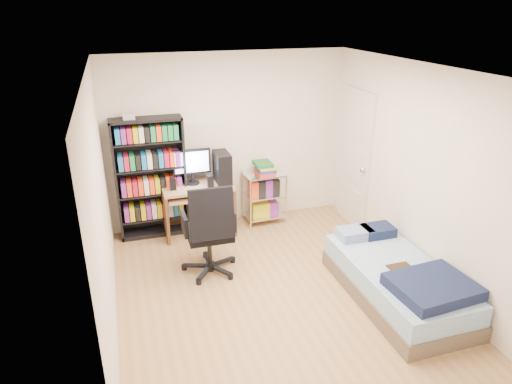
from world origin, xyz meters
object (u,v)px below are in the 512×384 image
object	(u,v)px
bed	(398,281)
computer_desk	(204,188)
media_shelf	(151,177)
office_chair	(210,245)

from	to	relation	value
bed	computer_desk	bearing A→B (deg)	126.70
media_shelf	bed	bearing A→B (deg)	-44.93
media_shelf	bed	distance (m)	3.49
media_shelf	office_chair	xyz separation A→B (m)	(0.55, -1.26, -0.49)
computer_desk	office_chair	world-z (taller)	computer_desk
media_shelf	computer_desk	bearing A→B (deg)	-9.72
media_shelf	computer_desk	xyz separation A→B (m)	(0.71, -0.12, -0.21)
computer_desk	bed	distance (m)	2.90
media_shelf	bed	xyz separation A→B (m)	(2.43, -2.42, -0.64)
media_shelf	office_chair	world-z (taller)	media_shelf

